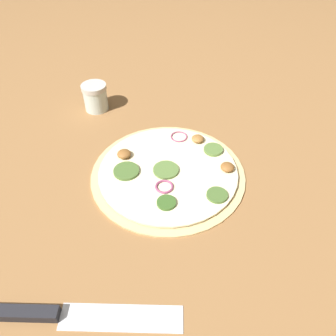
# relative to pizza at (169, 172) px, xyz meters

# --- Properties ---
(ground_plane) EXTENTS (3.00, 3.00, 0.00)m
(ground_plane) POSITION_rel_pizza_xyz_m (-0.00, -0.00, -0.01)
(ground_plane) COLOR olive
(pizza) EXTENTS (0.33, 0.33, 0.03)m
(pizza) POSITION_rel_pizza_xyz_m (0.00, 0.00, 0.00)
(pizza) COLOR #D6B77A
(pizza) RESTS_ON ground_plane
(knife) EXTENTS (0.28, 0.17, 0.02)m
(knife) POSITION_rel_pizza_xyz_m (-0.29, -0.20, -0.00)
(knife) COLOR silver
(knife) RESTS_ON ground_plane
(spice_jar) EXTENTS (0.07, 0.07, 0.07)m
(spice_jar) POSITION_rel_pizza_xyz_m (-0.06, 0.32, 0.03)
(spice_jar) COLOR silver
(spice_jar) RESTS_ON ground_plane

